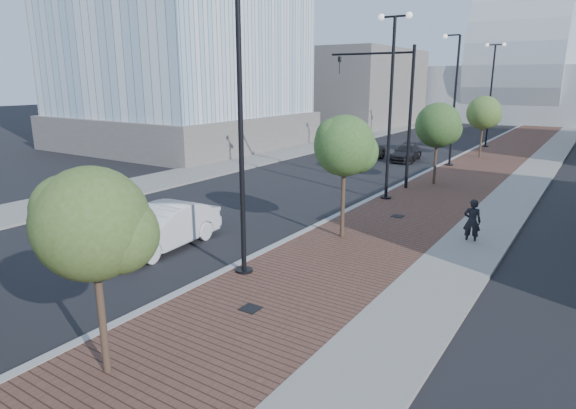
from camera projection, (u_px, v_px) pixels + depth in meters
The scene contains 22 objects.
sidewalk at pixel (507, 158), 38.56m from camera, with size 7.00×140.00×0.12m, color #4C2D23.
concrete_strip at pixel (545, 162), 37.13m from camera, with size 2.40×140.00×0.13m, color slate.
curb at pixel (462, 155), 40.42m from camera, with size 0.30×140.00×0.14m, color gray.
west_sidewalk at pixel (325, 144), 47.33m from camera, with size 4.00×140.00×0.12m, color slate.
white_sedan at pixel (163, 227), 18.15m from camera, with size 1.73×4.98×1.64m, color silver.
dark_car_mid at pixel (359, 151), 37.81m from camera, with size 2.44×5.28×1.47m, color black.
dark_car_far at pixel (406, 153), 37.74m from camera, with size 1.72×4.23×1.23m, color black.
pedestrian at pixel (472, 222), 18.64m from camera, with size 0.65×0.43×1.78m, color black.
streetlight_1 at pixel (238, 142), 14.81m from camera, with size 1.44×0.56×9.21m.
streetlight_2 at pixel (390, 107), 24.34m from camera, with size 1.72×0.56×9.28m.
streetlight_3 at pixel (453, 106), 34.23m from camera, with size 1.44×0.56×9.21m.
streetlight_4 at pixel (491, 95), 43.76m from camera, with size 1.72×0.56×9.28m.
traffic_mast at pixel (396, 101), 27.21m from camera, with size 5.09×0.20×8.00m.
tree_0 at pixel (95, 225), 9.60m from camera, with size 2.36×2.31×4.58m.
tree_1 at pixel (346, 146), 18.42m from camera, with size 2.39×2.34×4.92m.
tree_2 at pixel (439, 125), 28.16m from camera, with size 2.62×2.61×4.90m.
tree_3 at pixel (484, 113), 37.86m from camera, with size 2.61×2.60×4.94m.
tower_podium at pixel (184, 130), 46.34m from camera, with size 19.00×19.00×3.00m, color #625D58.
convention_center at pixel (526, 80), 76.40m from camera, with size 50.00×30.00×50.00m.
commercial_block_nw at pixel (352, 88), 65.98m from camera, with size 14.00×20.00×10.00m, color slate.
utility_cover_1 at pixel (251, 308), 13.24m from camera, with size 0.50×0.50×0.02m, color black.
utility_cover_2 at pixel (397, 216), 22.14m from camera, with size 0.50×0.50×0.02m, color black.
Camera 1 is at (9.90, -1.55, 6.22)m, focal length 30.23 mm.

